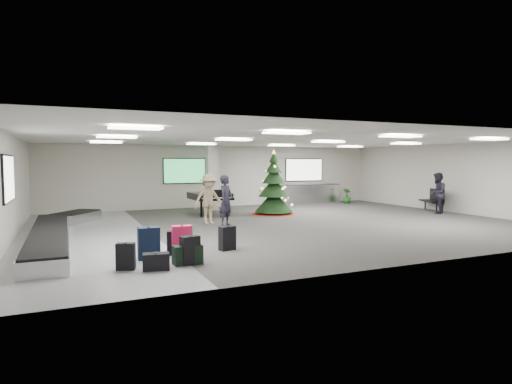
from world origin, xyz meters
name	(u,v)px	position (x,y,z in m)	size (l,w,h in m)	color
ground	(283,224)	(0.00, 0.00, 0.00)	(18.00, 18.00, 0.00)	#373632
room_envelope	(266,162)	(-0.38, 0.67, 2.33)	(18.02, 14.02, 3.21)	#B2ADA2
baggage_carousel	(56,232)	(-7.84, -0.08, 0.21)	(2.28, 9.71, 0.43)	silver
service_counter	(307,194)	(5.00, 6.65, 0.55)	(4.05, 0.65, 1.08)	silver
suitcase_0	(190,250)	(-4.97, -4.93, 0.33)	(0.46, 0.31, 0.68)	black
suitcase_1	(175,243)	(-5.05, -3.78, 0.31)	(0.42, 0.27, 0.63)	black
pink_suitcase	(182,241)	(-4.92, -3.97, 0.38)	(0.51, 0.31, 0.79)	#E11D54
suitcase_3	(227,238)	(-3.64, -3.75, 0.32)	(0.47, 0.33, 0.66)	black
navy_suitcase	(149,243)	(-5.75, -4.02, 0.39)	(0.52, 0.31, 0.80)	black
suitcase_5	(126,257)	(-6.38, -4.84, 0.30)	(0.44, 0.33, 0.61)	black
green_duffel	(188,255)	(-5.02, -4.87, 0.22)	(0.67, 0.36, 0.46)	black
black_duffel	(156,262)	(-5.79, -5.12, 0.19)	(0.61, 0.40, 0.39)	black
christmas_tree	(274,192)	(1.02, 2.87, 0.99)	(2.04, 2.04, 2.91)	maroon
grand_piano	(210,196)	(-1.68, 3.78, 0.82)	(1.62, 2.05, 1.16)	black
bench	(433,198)	(8.61, 0.91, 0.60)	(1.21, 1.75, 1.06)	black
traveler_a	(226,201)	(-2.21, 0.25, 0.94)	(0.68, 0.45, 1.87)	black
traveler_b	(209,199)	(-2.58, 1.14, 0.95)	(1.23, 0.71, 1.90)	#97805D
traveler_bench	(437,193)	(7.90, -0.02, 0.94)	(0.91, 0.71, 1.87)	black
potted_plant_left	(278,199)	(2.73, 5.84, 0.37)	(0.40, 0.32, 0.73)	#123916
potted_plant_right	(347,196)	(7.01, 5.59, 0.43)	(0.48, 0.48, 0.86)	#123916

